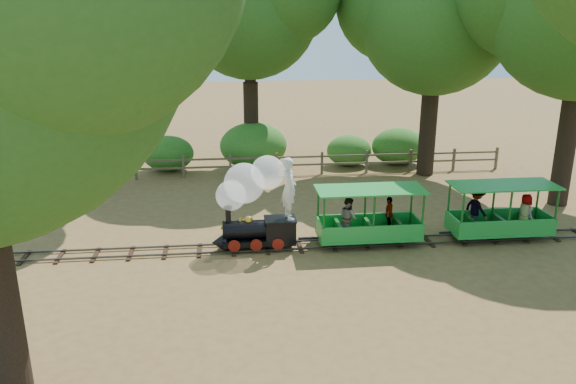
{
  "coord_description": "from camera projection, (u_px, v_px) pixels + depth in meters",
  "views": [
    {
      "loc": [
        -3.05,
        -15.5,
        6.69
      ],
      "look_at": [
        -1.31,
        0.5,
        1.6
      ],
      "focal_mm": 35.0,
      "sensor_mm": 36.0,
      "label": 1
    }
  ],
  "objects": [
    {
      "name": "carriage_front",
      "position": [
        366.0,
        221.0,
        16.89
      ],
      "size": [
        3.22,
        1.32,
        1.68
      ],
      "color": "green",
      "rests_on": "track"
    },
    {
      "name": "shrub_east",
      "position": [
        398.0,
        146.0,
        26.08
      ],
      "size": [
        2.48,
        1.91,
        1.72
      ],
      "primitive_type": "ellipsoid",
      "color": "#2D6B1E",
      "rests_on": "ground"
    },
    {
      "name": "shrub_mid_e",
      "position": [
        349.0,
        150.0,
        25.88
      ],
      "size": [
        2.08,
        1.6,
        1.44
      ],
      "primitive_type": "ellipsoid",
      "color": "#2D6B1E",
      "rests_on": "ground"
    },
    {
      "name": "oak_nc",
      "position": [
        248.0,
        0.0,
        23.7
      ],
      "size": [
        7.57,
        6.66,
        10.02
      ],
      "color": "#2D2116",
      "rests_on": "ground"
    },
    {
      "name": "shrub_west",
      "position": [
        168.0,
        153.0,
        25.01
      ],
      "size": [
        2.29,
        1.76,
        1.58
      ],
      "primitive_type": "ellipsoid",
      "color": "#2D6B1E",
      "rests_on": "ground"
    },
    {
      "name": "locomotive",
      "position": [
        254.0,
        196.0,
        16.35
      ],
      "size": [
        2.59,
        1.18,
        2.88
      ],
      "color": "black",
      "rests_on": "ground"
    },
    {
      "name": "oak_ne",
      "position": [
        435.0,
        10.0,
        22.7
      ],
      "size": [
        7.83,
        6.89,
        9.72
      ],
      "color": "#2D2116",
      "rests_on": "ground"
    },
    {
      "name": "track",
      "position": [
        333.0,
        244.0,
        17.01
      ],
      "size": [
        22.0,
        1.0,
        0.1
      ],
      "color": "#3F3D3A",
      "rests_on": "ground"
    },
    {
      "name": "carriage_rear",
      "position": [
        496.0,
        215.0,
        17.32
      ],
      "size": [
        3.22,
        1.32,
        1.68
      ],
      "color": "green",
      "rests_on": "track"
    },
    {
      "name": "fence",
      "position": [
        299.0,
        162.0,
        24.44
      ],
      "size": [
        18.1,
        0.1,
        1.0
      ],
      "color": "brown",
      "rests_on": "ground"
    },
    {
      "name": "ground",
      "position": [
        333.0,
        246.0,
        17.03
      ],
      "size": [
        90.0,
        90.0,
        0.0
      ],
      "primitive_type": "plane",
      "color": "olive",
      "rests_on": "ground"
    },
    {
      "name": "shrub_mid_w",
      "position": [
        253.0,
        146.0,
        25.33
      ],
      "size": [
        3.03,
        2.33,
        2.1
      ],
      "primitive_type": "ellipsoid",
      "color": "#2D6B1E",
      "rests_on": "ground"
    }
  ]
}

